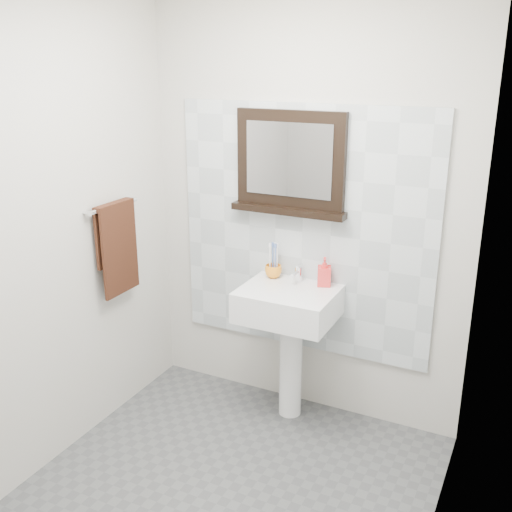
{
  "coord_description": "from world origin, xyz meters",
  "views": [
    {
      "loc": [
        1.28,
        -2.12,
        2.15
      ],
      "look_at": [
        -0.05,
        0.55,
        1.15
      ],
      "focal_mm": 42.0,
      "sensor_mm": 36.0,
      "label": 1
    }
  ],
  "objects": [
    {
      "name": "soap_dispenser",
      "position": [
        0.17,
        1.02,
        0.95
      ],
      "size": [
        0.1,
        0.1,
        0.17
      ],
      "primitive_type": "imported",
      "rotation": [
        0.0,
        0.0,
        0.35
      ],
      "color": "red",
      "rests_on": "pedestal_sink"
    },
    {
      "name": "towel_bar",
      "position": [
        -0.95,
        0.52,
        1.33
      ],
      "size": [
        0.07,
        0.4,
        0.03
      ],
      "color": "silver",
      "rests_on": "left_wall"
    },
    {
      "name": "left_wall",
      "position": [
        -1.0,
        0.0,
        1.25
      ],
      "size": [
        0.01,
        2.2,
        2.5
      ],
      "primitive_type": "cube",
      "color": "beige",
      "rests_on": "ground"
    },
    {
      "name": "right_wall",
      "position": [
        1.0,
        0.0,
        1.25
      ],
      "size": [
        0.01,
        2.2,
        2.5
      ],
      "primitive_type": "cube",
      "color": "beige",
      "rests_on": "ground"
    },
    {
      "name": "framed_mirror",
      "position": [
        -0.08,
        1.06,
        1.55
      ],
      "size": [
        0.71,
        0.11,
        0.6
      ],
      "color": "black",
      "rests_on": "back_wall"
    },
    {
      "name": "toothbrush_cup",
      "position": [
        -0.15,
        1.0,
        0.9
      ],
      "size": [
        0.13,
        0.13,
        0.08
      ],
      "primitive_type": "imported",
      "rotation": [
        0.0,
        0.0,
        0.36
      ],
      "color": "orange",
      "rests_on": "pedestal_sink"
    },
    {
      "name": "front_wall",
      "position": [
        0.0,
        -1.1,
        1.25
      ],
      "size": [
        2.0,
        0.01,
        2.5
      ],
      "primitive_type": "cube",
      "color": "beige",
      "rests_on": "ground"
    },
    {
      "name": "hand_towel",
      "position": [
        -0.94,
        0.52,
        1.12
      ],
      "size": [
        0.06,
        0.3,
        0.55
      ],
      "color": "black",
      "rests_on": "towel_bar"
    },
    {
      "name": "back_wall",
      "position": [
        0.0,
        1.1,
        1.25
      ],
      "size": [
        2.0,
        0.01,
        2.5
      ],
      "primitive_type": "cube",
      "color": "beige",
      "rests_on": "ground"
    },
    {
      "name": "splashback",
      "position": [
        0.0,
        1.09,
        1.15
      ],
      "size": [
        1.6,
        0.02,
        1.5
      ],
      "primitive_type": "cube",
      "color": "silver",
      "rests_on": "back_wall"
    },
    {
      "name": "pedestal_sink",
      "position": [
        0.01,
        0.87,
        0.68
      ],
      "size": [
        0.55,
        0.44,
        0.96
      ],
      "color": "white",
      "rests_on": "ground"
    },
    {
      "name": "toothbrushes",
      "position": [
        -0.15,
        1.01,
        0.98
      ],
      "size": [
        0.05,
        0.04,
        0.21
      ],
      "color": "white",
      "rests_on": "toothbrush_cup"
    },
    {
      "name": "floor",
      "position": [
        0.0,
        0.0,
        0.0
      ],
      "size": [
        2.0,
        2.2,
        0.01
      ],
      "primitive_type": "cube",
      "color": "#4F5153",
      "rests_on": "ground"
    }
  ]
}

